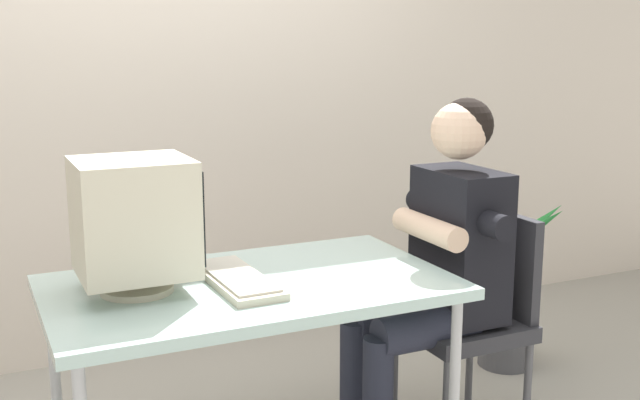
{
  "coord_description": "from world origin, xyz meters",
  "views": [
    {
      "loc": [
        -0.82,
        -2.3,
        1.5
      ],
      "look_at": [
        0.25,
        0.0,
        0.99
      ],
      "focal_mm": 43.65,
      "sensor_mm": 36.0,
      "label": 1
    }
  ],
  "objects_px": {
    "keyboard": "(237,279)",
    "person_seated": "(438,259)",
    "office_chair": "(475,309)",
    "desk": "(250,297)",
    "crt_monitor": "(135,219)",
    "potted_plant": "(508,292)"
  },
  "relations": [
    {
      "from": "desk",
      "to": "person_seated",
      "type": "height_order",
      "value": "person_seated"
    },
    {
      "from": "person_seated",
      "to": "potted_plant",
      "type": "height_order",
      "value": "person_seated"
    },
    {
      "from": "office_chair",
      "to": "potted_plant",
      "type": "relative_size",
      "value": 0.99
    },
    {
      "from": "desk",
      "to": "crt_monitor",
      "type": "bearing_deg",
      "value": 171.9
    },
    {
      "from": "crt_monitor",
      "to": "person_seated",
      "type": "bearing_deg",
      "value": -1.34
    },
    {
      "from": "keyboard",
      "to": "potted_plant",
      "type": "height_order",
      "value": "potted_plant"
    },
    {
      "from": "office_chair",
      "to": "person_seated",
      "type": "bearing_deg",
      "value": 180.0
    },
    {
      "from": "crt_monitor",
      "to": "keyboard",
      "type": "height_order",
      "value": "crt_monitor"
    },
    {
      "from": "person_seated",
      "to": "office_chair",
      "type": "bearing_deg",
      "value": 0.0
    },
    {
      "from": "keyboard",
      "to": "person_seated",
      "type": "distance_m",
      "value": 0.79
    },
    {
      "from": "office_chair",
      "to": "person_seated",
      "type": "xyz_separation_m",
      "value": [
        -0.18,
        0.0,
        0.22
      ]
    },
    {
      "from": "office_chair",
      "to": "keyboard",
      "type": "bearing_deg",
      "value": -178.53
    },
    {
      "from": "crt_monitor",
      "to": "person_seated",
      "type": "distance_m",
      "value": 1.12
    },
    {
      "from": "crt_monitor",
      "to": "potted_plant",
      "type": "bearing_deg",
      "value": 13.05
    },
    {
      "from": "keyboard",
      "to": "office_chair",
      "type": "xyz_separation_m",
      "value": [
        0.97,
        0.02,
        -0.26
      ]
    },
    {
      "from": "desk",
      "to": "potted_plant",
      "type": "relative_size",
      "value": 1.49
    },
    {
      "from": "keyboard",
      "to": "crt_monitor",
      "type": "bearing_deg",
      "value": 170.6
    },
    {
      "from": "keyboard",
      "to": "potted_plant",
      "type": "bearing_deg",
      "value": 17.41
    },
    {
      "from": "office_chair",
      "to": "desk",
      "type": "bearing_deg",
      "value": -178.5
    },
    {
      "from": "keyboard",
      "to": "potted_plant",
      "type": "distance_m",
      "value": 1.6
    },
    {
      "from": "crt_monitor",
      "to": "office_chair",
      "type": "relative_size",
      "value": 0.49
    },
    {
      "from": "crt_monitor",
      "to": "desk",
      "type": "bearing_deg",
      "value": -8.1
    }
  ]
}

